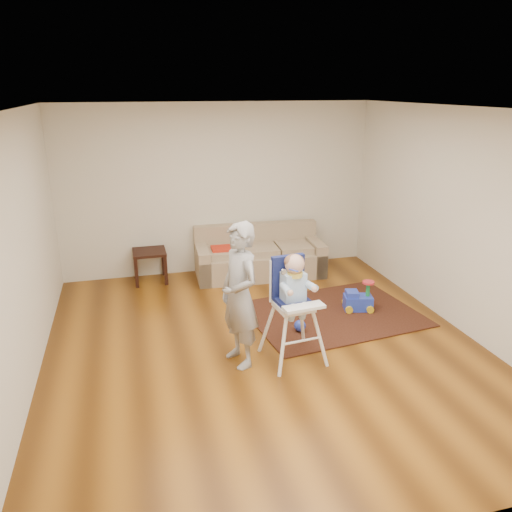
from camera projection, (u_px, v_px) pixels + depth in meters
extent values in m
plane|color=#522D0C|center=(265.00, 346.00, 5.89)|extent=(5.50, 5.50, 0.00)
cube|color=silver|center=(218.00, 190.00, 7.97)|extent=(5.00, 0.04, 2.70)
cube|color=silver|center=(19.00, 256.00, 4.85)|extent=(0.04, 5.50, 2.70)
cube|color=silver|center=(463.00, 222.00, 6.06)|extent=(0.04, 5.50, 2.70)
cube|color=white|center=(266.00, 109.00, 5.02)|extent=(5.00, 5.50, 0.04)
cube|color=red|center=(226.00, 248.00, 7.79)|extent=(0.48, 0.32, 0.04)
cube|color=black|center=(333.00, 314.00, 6.72)|extent=(2.38, 1.90, 0.02)
sphere|color=blue|center=(300.00, 326.00, 6.21)|extent=(0.15, 0.15, 0.15)
cylinder|color=blue|center=(292.00, 270.00, 5.16)|extent=(0.03, 0.12, 0.01)
imported|color=gray|center=(240.00, 295.00, 5.31)|extent=(0.54, 0.67, 1.61)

